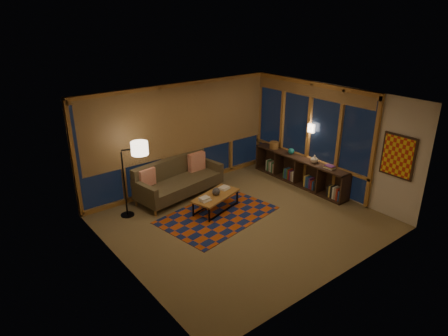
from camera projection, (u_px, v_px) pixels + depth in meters
floor at (243, 221)px, 8.80m from camera, size 5.50×5.00×0.01m
ceiling at (245, 100)px, 7.78m from camera, size 5.50×5.00×0.01m
walls at (244, 164)px, 8.29m from camera, size 5.51×5.01×2.70m
window_wall_back at (181, 137)px, 10.06m from camera, size 5.30×0.16×2.60m
window_wall_right at (308, 134)px, 10.26m from camera, size 0.16×3.70×2.60m
wall_art at (398, 156)px, 8.45m from camera, size 0.06×0.74×0.94m
wall_sconce at (311, 128)px, 10.04m from camera, size 0.12×0.18×0.22m
sofa at (179, 180)px, 9.79m from camera, size 2.32×1.22×0.91m
pillow_left at (147, 178)px, 9.34m from camera, size 0.44×0.21×0.42m
pillow_right at (197, 162)px, 10.28m from camera, size 0.48×0.19×0.47m
area_rug at (217, 215)px, 9.05m from camera, size 2.74×2.05×0.01m
coffee_table at (216, 203)px, 9.20m from camera, size 1.29×0.85×0.39m
book_stack_a at (205, 199)px, 8.85m from camera, size 0.24×0.19×0.07m
book_stack_b at (224, 188)px, 9.43m from camera, size 0.26×0.22×0.04m
ceramic_pot at (216, 191)px, 9.09m from camera, size 0.23×0.23×0.18m
floor_lamp at (124, 181)px, 8.73m from camera, size 0.65×0.52×1.71m
bookshelf at (299, 171)px, 10.54m from camera, size 0.40×2.95×0.74m
basket at (274, 145)px, 11.04m from camera, size 0.28×0.28×0.19m
teal_bowl at (291, 151)px, 10.60m from camera, size 0.18×0.18×0.17m
vase at (314, 159)px, 10.02m from camera, size 0.22×0.22×0.20m
shelf_book_stack at (330, 167)px, 9.69m from camera, size 0.26×0.31×0.08m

